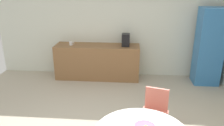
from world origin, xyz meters
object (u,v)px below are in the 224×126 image
mug_white (71,43)px  coffee_maker (126,40)px  chair_coral (155,108)px  locker_cabinet (209,47)px

mug_white → coffee_maker: (1.42, 0.04, 0.11)m
chair_coral → coffee_maker: size_ratio=2.59×
locker_cabinet → coffee_maker: 2.05m
mug_white → coffee_maker: coffee_maker is taller
chair_coral → mug_white: mug_white is taller
mug_white → coffee_maker: size_ratio=0.40×
locker_cabinet → coffee_maker: bearing=177.2°
locker_cabinet → chair_coral: bearing=-123.8°
chair_coral → coffee_maker: 2.46m
coffee_maker → mug_white: bearing=-178.4°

